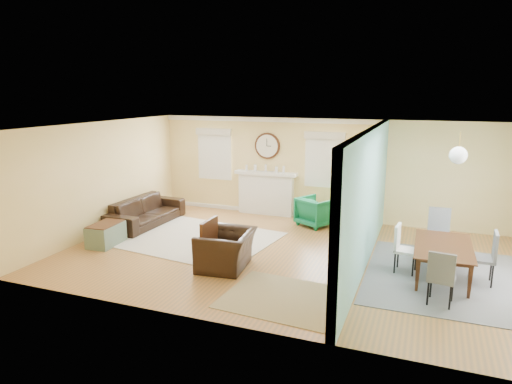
# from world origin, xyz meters

# --- Properties ---
(floor) EXTENTS (9.00, 9.00, 0.00)m
(floor) POSITION_xyz_m (0.00, 0.00, 0.00)
(floor) COLOR olive
(floor) RESTS_ON ground
(wall_back) EXTENTS (9.00, 0.02, 2.60)m
(wall_back) POSITION_xyz_m (0.00, 3.00, 1.30)
(wall_back) COLOR #E3C971
(wall_back) RESTS_ON ground
(wall_front) EXTENTS (9.00, 0.02, 2.60)m
(wall_front) POSITION_xyz_m (0.00, -3.00, 1.30)
(wall_front) COLOR #E3C971
(wall_front) RESTS_ON ground
(wall_left) EXTENTS (0.02, 6.00, 2.60)m
(wall_left) POSITION_xyz_m (-4.50, 0.00, 1.30)
(wall_left) COLOR #E3C971
(wall_left) RESTS_ON ground
(ceiling) EXTENTS (9.00, 6.00, 0.02)m
(ceiling) POSITION_xyz_m (0.00, 0.00, 2.60)
(ceiling) COLOR white
(ceiling) RESTS_ON wall_back
(partition) EXTENTS (0.17, 6.00, 2.60)m
(partition) POSITION_xyz_m (1.51, 0.28, 1.36)
(partition) COLOR #E3C971
(partition) RESTS_ON ground
(fireplace) EXTENTS (1.70, 0.30, 1.17)m
(fireplace) POSITION_xyz_m (-1.50, 2.88, 0.60)
(fireplace) COLOR white
(fireplace) RESTS_ON ground
(wall_clock) EXTENTS (0.70, 0.07, 0.70)m
(wall_clock) POSITION_xyz_m (-1.50, 2.97, 1.85)
(wall_clock) COLOR #4F2514
(wall_clock) RESTS_ON wall_back
(window_left) EXTENTS (1.05, 0.13, 1.42)m
(window_left) POSITION_xyz_m (-3.05, 2.95, 1.66)
(window_left) COLOR white
(window_left) RESTS_ON wall_back
(window_right) EXTENTS (1.05, 0.13, 1.42)m
(window_right) POSITION_xyz_m (0.05, 2.95, 1.66)
(window_right) COLOR white
(window_right) RESTS_ON wall_back
(pendant) EXTENTS (0.30, 0.30, 0.55)m
(pendant) POSITION_xyz_m (3.00, 0.00, 2.20)
(pendant) COLOR gold
(pendant) RESTS_ON ceiling
(rug_cream) EXTENTS (3.43, 3.08, 0.02)m
(rug_cream) POSITION_xyz_m (-2.13, 0.27, 0.01)
(rug_cream) COLOR beige
(rug_cream) RESTS_ON floor
(rug_jute) EXTENTS (2.06, 1.73, 0.01)m
(rug_jute) POSITION_xyz_m (0.56, -1.90, 0.01)
(rug_jute) COLOR tan
(rug_jute) RESTS_ON floor
(rug_grey) EXTENTS (2.64, 3.30, 0.01)m
(rug_grey) POSITION_xyz_m (2.93, -0.08, 0.01)
(rug_grey) COLOR slate
(rug_grey) RESTS_ON floor
(sofa) EXTENTS (0.95, 2.30, 0.67)m
(sofa) POSITION_xyz_m (-3.97, 0.88, 0.33)
(sofa) COLOR black
(sofa) RESTS_ON floor
(eames_chair) EXTENTS (1.07, 1.19, 0.71)m
(eames_chair) POSITION_xyz_m (-0.89, -1.03, 0.35)
(eames_chair) COLOR black
(eames_chair) RESTS_ON floor
(green_chair) EXTENTS (1.05, 1.06, 0.72)m
(green_chair) POSITION_xyz_m (0.02, 2.29, 0.36)
(green_chair) COLOR #0C673C
(green_chair) RESTS_ON floor
(trunk) EXTENTS (0.56, 0.86, 0.48)m
(trunk) POSITION_xyz_m (-3.88, -0.76, 0.24)
(trunk) COLOR slate
(trunk) RESTS_ON floor
(credenza) EXTENTS (0.49, 1.45, 0.80)m
(credenza) POSITION_xyz_m (1.21, 1.08, 0.40)
(credenza) COLOR olive
(credenza) RESTS_ON floor
(tv) EXTENTS (0.13, 0.99, 0.57)m
(tv) POSITION_xyz_m (1.20, 1.08, 1.08)
(tv) COLOR black
(tv) RESTS_ON credenza
(garden_stool) EXTENTS (0.35, 0.35, 0.52)m
(garden_stool) POSITION_xyz_m (1.24, 0.01, 0.26)
(garden_stool) COLOR white
(garden_stool) RESTS_ON floor
(potted_plant) EXTENTS (0.45, 0.40, 0.47)m
(potted_plant) POSITION_xyz_m (1.24, 0.01, 0.75)
(potted_plant) COLOR #337F33
(potted_plant) RESTS_ON garden_stool
(dining_table) EXTENTS (0.98, 1.74, 0.61)m
(dining_table) POSITION_xyz_m (2.93, -0.08, 0.30)
(dining_table) COLOR #4F2514
(dining_table) RESTS_ON floor
(dining_chair_n) EXTENTS (0.44, 0.44, 0.96)m
(dining_chair_n) POSITION_xyz_m (2.84, 1.11, 0.56)
(dining_chair_n) COLOR slate
(dining_chair_n) RESTS_ON floor
(dining_chair_s) EXTENTS (0.44, 0.44, 0.90)m
(dining_chair_s) POSITION_xyz_m (2.86, -1.21, 0.53)
(dining_chair_s) COLOR slate
(dining_chair_s) RESTS_ON floor
(dining_chair_w) EXTENTS (0.43, 0.43, 0.89)m
(dining_chair_w) POSITION_xyz_m (2.28, -0.06, 0.52)
(dining_chair_w) COLOR white
(dining_chair_w) RESTS_ON floor
(dining_chair_e) EXTENTS (0.43, 0.43, 0.94)m
(dining_chair_e) POSITION_xyz_m (3.52, -0.11, 0.56)
(dining_chair_e) COLOR slate
(dining_chair_e) RESTS_ON floor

